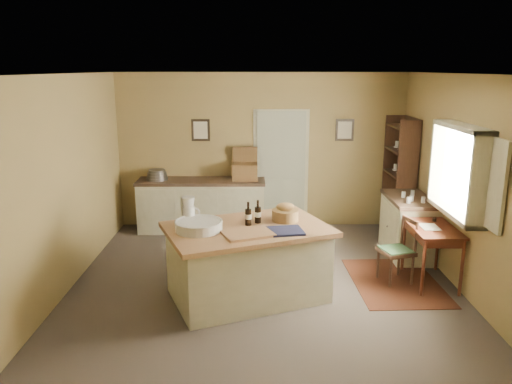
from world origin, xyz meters
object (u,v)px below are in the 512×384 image
Objects in this scene: sideboard at (202,203)px; desk_chair at (396,251)px; work_island at (247,260)px; right_cabinet at (408,226)px; writing_desk at (433,234)px; shelving_unit at (402,177)px.

sideboard is 3.54m from desk_chair.
right_cabinet is at bearing 8.87° from work_island.
work_island is at bearing -149.38° from right_cabinet.
right_cabinet reaches higher than writing_desk.
work_island is 2.00× the size of right_cabinet.
sideboard is 2.59× the size of desk_chair.
writing_desk is at bearing -11.82° from work_island.
writing_desk is (2.41, 0.42, 0.19)m from work_island.
work_island reaches higher than desk_chair.
work_island is 2.77m from sideboard.
shelving_unit reaches higher than work_island.
writing_desk is 0.82× the size of right_cabinet.
shelving_unit is at bearing 56.74° from desk_chair.
sideboard is 1.10× the size of shelving_unit.
writing_desk is 0.46× the size of shelving_unit.
desk_chair is at bearing -107.09° from shelving_unit.
sideboard is 3.92m from writing_desk.
sideboard is 2.40× the size of writing_desk.
right_cabinet is (3.22, -1.22, -0.02)m from sideboard.
writing_desk is at bearing -89.99° from right_cabinet.
sideboard is at bearing 125.31° from desk_chair.
sideboard is 1.96× the size of right_cabinet.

